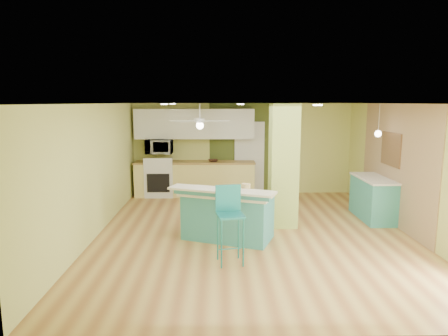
{
  "coord_description": "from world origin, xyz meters",
  "views": [
    {
      "loc": [
        -0.71,
        -7.47,
        2.53
      ],
      "look_at": [
        -0.56,
        0.4,
        1.23
      ],
      "focal_mm": 32.0,
      "sensor_mm": 36.0,
      "label": 1
    }
  ],
  "objects": [
    {
      "name": "microwave",
      "position": [
        -2.25,
        3.2,
        1.35
      ],
      "size": [
        0.7,
        0.48,
        0.39
      ],
      "primitive_type": "imported",
      "color": "silver",
      "rests_on": "wall_back"
    },
    {
      "name": "bar_stool",
      "position": [
        -0.51,
        -1.39,
        0.82
      ],
      "size": [
        0.47,
        0.47,
        1.23
      ],
      "rotation": [
        0.0,
        0.0,
        0.17
      ],
      "color": "teal",
      "rests_on": "floor"
    },
    {
      "name": "upper_cabinets",
      "position": [
        -1.3,
        3.32,
        1.95
      ],
      "size": [
        3.2,
        0.34,
        0.8
      ],
      "primitive_type": "cube",
      "color": "white",
      "rests_on": "wall_back"
    },
    {
      "name": "ceiling",
      "position": [
        0.0,
        0.0,
        2.5
      ],
      "size": [
        6.0,
        7.0,
        0.01
      ],
      "primitive_type": "cube",
      "color": "white",
      "rests_on": "wall_back"
    },
    {
      "name": "wall_back",
      "position": [
        0.0,
        3.5,
        1.25
      ],
      "size": [
        6.0,
        0.01,
        2.5
      ],
      "primitive_type": "cube",
      "color": "#CFD270",
      "rests_on": "floor"
    },
    {
      "name": "column",
      "position": [
        0.65,
        0.5,
        1.25
      ],
      "size": [
        0.55,
        0.55,
        2.5
      ],
      "primitive_type": "cube",
      "color": "#A6BE58",
      "rests_on": "floor"
    },
    {
      "name": "wall_right",
      "position": [
        3.0,
        0.0,
        1.25
      ],
      "size": [
        0.01,
        7.0,
        2.5
      ],
      "primitive_type": "cube",
      "color": "#CFD270",
      "rests_on": "floor"
    },
    {
      "name": "wall_decor",
      "position": [
        2.96,
        0.8,
        1.55
      ],
      "size": [
        0.03,
        0.9,
        0.7
      ],
      "primitive_type": "cube",
      "color": "brown",
      "rests_on": "wood_panel"
    },
    {
      "name": "kitchen_run",
      "position": [
        -1.3,
        3.2,
        0.47
      ],
      "size": [
        3.25,
        0.63,
        0.94
      ],
      "color": "#E9D87A",
      "rests_on": "floor"
    },
    {
      "name": "fruit_bowl",
      "position": [
        -0.8,
        3.15,
        0.97
      ],
      "size": [
        0.33,
        0.33,
        0.06
      ],
      "primitive_type": "imported",
      "rotation": [
        0.0,
        0.0,
        0.3
      ],
      "color": "#392117",
      "rests_on": "kitchen_run"
    },
    {
      "name": "wood_panel",
      "position": [
        2.99,
        0.6,
        1.25
      ],
      "size": [
        0.02,
        3.4,
        2.5
      ],
      "primitive_type": "cube",
      "color": "#997657",
      "rests_on": "floor"
    },
    {
      "name": "wall_front",
      "position": [
        0.0,
        -3.5,
        1.25
      ],
      "size": [
        6.0,
        0.01,
        2.5
      ],
      "primitive_type": "cube",
      "color": "#CFD270",
      "rests_on": "floor"
    },
    {
      "name": "side_counter",
      "position": [
        2.7,
        0.94,
        0.46
      ],
      "size": [
        0.61,
        1.42,
        0.92
      ],
      "color": "teal",
      "rests_on": "floor"
    },
    {
      "name": "interior_door",
      "position": [
        0.2,
        3.46,
        1.0
      ],
      "size": [
        0.82,
        0.05,
        2.0
      ],
      "primitive_type": "cube",
      "color": "silver",
      "rests_on": "floor"
    },
    {
      "name": "wall_left",
      "position": [
        -3.0,
        0.0,
        1.25
      ],
      "size": [
        0.01,
        7.0,
        2.5
      ],
      "primitive_type": "cube",
      "color": "#CFD270",
      "rests_on": "floor"
    },
    {
      "name": "ceiling_fan",
      "position": [
        -1.1,
        2.0,
        2.08
      ],
      "size": [
        1.41,
        1.41,
        0.61
      ],
      "color": "silver",
      "rests_on": "ceiling"
    },
    {
      "name": "peninsula",
      "position": [
        -0.51,
        -0.3,
        0.47
      ],
      "size": [
        2.03,
        1.59,
        1.02
      ],
      "rotation": [
        0.0,
        0.0,
        -0.37
      ],
      "color": "teal",
      "rests_on": "floor"
    },
    {
      "name": "canister",
      "position": [
        -0.17,
        -0.34,
        0.97
      ],
      "size": [
        0.17,
        0.17,
        0.17
      ],
      "primitive_type": "cylinder",
      "color": "gold",
      "rests_on": "peninsula"
    },
    {
      "name": "floor",
      "position": [
        0.0,
        0.0,
        -0.01
      ],
      "size": [
        6.0,
        7.0,
        0.01
      ],
      "primitive_type": "cube",
      "color": "#A06738",
      "rests_on": "ground"
    },
    {
      "name": "stove",
      "position": [
        -2.25,
        3.19,
        0.46
      ],
      "size": [
        0.76,
        0.66,
        1.08
      ],
      "color": "white",
      "rests_on": "floor"
    },
    {
      "name": "pendant_lamp",
      "position": [
        2.65,
        0.75,
        1.88
      ],
      "size": [
        0.14,
        0.14,
        0.69
      ],
      "color": "silver",
      "rests_on": "ceiling"
    },
    {
      "name": "olive_accent",
      "position": [
        0.2,
        3.49,
        1.25
      ],
      "size": [
        2.2,
        0.02,
        2.5
      ],
      "primitive_type": "cube",
      "color": "#465321",
      "rests_on": "floor"
    }
  ]
}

